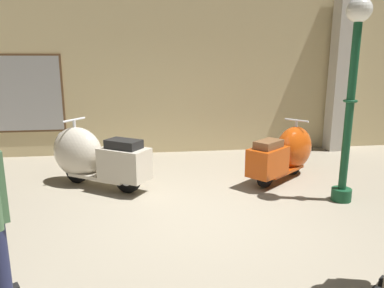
# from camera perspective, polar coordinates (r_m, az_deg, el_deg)

# --- Properties ---
(ground_plane) EXTENTS (60.00, 60.00, 0.00)m
(ground_plane) POSITION_cam_1_polar(r_m,az_deg,el_deg) (4.69, 1.00, -12.08)
(ground_plane) COLOR gray
(showroom_back_wall) EXTENTS (18.00, 0.63, 3.77)m
(showroom_back_wall) POSITION_cam_1_polar(r_m,az_deg,el_deg) (7.92, -2.19, 12.28)
(showroom_back_wall) COLOR #CCB784
(showroom_back_wall) RESTS_ON ground
(scooter_0) EXTENTS (1.73, 1.40, 1.07)m
(scooter_0) POSITION_cam_1_polar(r_m,az_deg,el_deg) (6.02, -15.47, -1.88)
(scooter_0) COLOR black
(scooter_0) RESTS_ON ground
(scooter_1) EXTENTS (1.54, 1.38, 0.99)m
(scooter_1) POSITION_cam_1_polar(r_m,az_deg,el_deg) (6.40, 14.58, -1.31)
(scooter_1) COLOR black
(scooter_1) RESTS_ON ground
(lamppost) EXTENTS (0.32, 0.32, 2.78)m
(lamppost) POSITION_cam_1_polar(r_m,az_deg,el_deg) (5.42, 23.77, 8.46)
(lamppost) COLOR #144728
(lamppost) RESTS_ON ground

